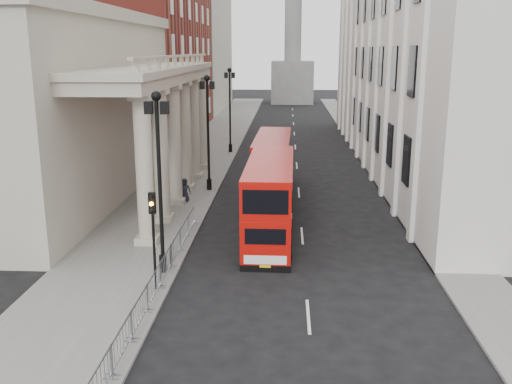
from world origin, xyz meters
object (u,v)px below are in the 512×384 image
at_px(bus_near, 270,199).
at_px(pedestrian_c, 185,190).
at_px(traffic_light, 153,223).
at_px(pedestrian_a, 160,203).
at_px(pedestrian_b, 142,192).
at_px(monument_column, 293,18).
at_px(lamp_post_south, 159,171).
at_px(lamp_post_north, 230,104).
at_px(bus_far, 273,165).
at_px(lamp_post_mid, 208,125).

xyz_separation_m(bus_near, pedestrian_c, (-5.99, 7.05, -1.35)).
bearing_deg(traffic_light, bus_near, 57.84).
relative_size(pedestrian_a, pedestrian_b, 0.90).
bearing_deg(monument_column, lamp_post_south, -94.29).
relative_size(bus_near, pedestrian_a, 6.51).
bearing_deg(bus_near, lamp_post_north, 100.98).
bearing_deg(bus_near, pedestrian_c, 131.07).
xyz_separation_m(traffic_light, pedestrian_a, (-2.28, 11.27, -2.21)).
distance_m(bus_far, pedestrian_a, 9.13).
height_order(lamp_post_mid, pedestrian_a, lamp_post_mid).
bearing_deg(lamp_post_mid, pedestrian_a, -107.86).
bearing_deg(lamp_post_south, pedestrian_c, 95.44).
relative_size(monument_column, lamp_post_mid, 6.51).
bearing_deg(lamp_post_south, monument_column, 85.71).
bearing_deg(lamp_post_mid, lamp_post_south, -90.00).
distance_m(monument_column, bus_far, 74.19).
xyz_separation_m(traffic_light, bus_near, (4.70, 7.47, -0.83)).
distance_m(bus_near, pedestrian_b, 10.68).
bearing_deg(pedestrian_c, pedestrian_a, -119.37).
relative_size(monument_column, traffic_light, 12.60).
bearing_deg(pedestrian_a, bus_near, -61.99).
relative_size(pedestrian_a, pedestrian_c, 0.96).
bearing_deg(bus_near, bus_far, 91.37).
height_order(monument_column, lamp_post_north, monument_column).
distance_m(traffic_light, bus_near, 8.86).
bearing_deg(lamp_post_mid, pedestrian_c, -108.81).
height_order(lamp_post_south, pedestrian_b, lamp_post_south).
distance_m(lamp_post_south, traffic_light, 2.71).
distance_m(lamp_post_mid, pedestrian_a, 8.15).
bearing_deg(traffic_light, lamp_post_south, 92.84).
bearing_deg(pedestrian_b, pedestrian_a, 139.52).
bearing_deg(traffic_light, lamp_post_north, 90.17).
distance_m(lamp_post_mid, lamp_post_north, 16.00).
height_order(lamp_post_mid, pedestrian_c, lamp_post_mid).
xyz_separation_m(monument_column, bus_near, (-1.80, -82.55, -13.71)).
height_order(bus_near, bus_far, bus_near).
height_order(lamp_post_north, pedestrian_b, lamp_post_north).
xyz_separation_m(bus_near, pedestrian_b, (-8.65, 6.13, -1.29)).
relative_size(lamp_post_north, bus_far, 0.84).
xyz_separation_m(bus_far, pedestrian_c, (-5.88, -2.62, -1.30)).
xyz_separation_m(lamp_post_mid, pedestrian_b, (-3.86, -4.42, -3.93)).
bearing_deg(traffic_light, pedestrian_a, 101.42).
height_order(lamp_post_south, lamp_post_north, same).
bearing_deg(pedestrian_c, monument_column, 71.58).
relative_size(monument_column, lamp_post_north, 6.51).
height_order(lamp_post_south, bus_far, lamp_post_south).
relative_size(lamp_post_south, pedestrian_b, 4.83).
relative_size(traffic_light, bus_far, 0.43).
bearing_deg(bus_near, lamp_post_mid, 115.19).
relative_size(lamp_post_south, lamp_post_mid, 1.00).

